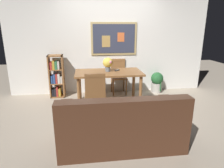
# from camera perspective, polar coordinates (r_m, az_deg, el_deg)

# --- Properties ---
(ground_plane) EXTENTS (12.00, 12.00, 0.00)m
(ground_plane) POSITION_cam_1_polar(r_m,az_deg,el_deg) (4.20, 1.64, -8.16)
(ground_plane) COLOR tan
(wall_back_with_painting) EXTENTS (5.20, 0.14, 2.60)m
(wall_back_with_painting) POSITION_cam_1_polar(r_m,az_deg,el_deg) (5.27, -0.73, 11.59)
(wall_back_with_painting) COLOR silver
(wall_back_with_painting) RESTS_ON ground_plane
(dining_table) EXTENTS (1.50, 0.81, 0.75)m
(dining_table) POSITION_cam_1_polar(r_m,az_deg,el_deg) (4.49, -1.00, 2.28)
(dining_table) COLOR brown
(dining_table) RESTS_ON ground_plane
(dining_chair_near_left) EXTENTS (0.40, 0.41, 0.91)m
(dining_chair_near_left) POSITION_cam_1_polar(r_m,az_deg,el_deg) (3.80, -4.91, -2.19)
(dining_chair_near_left) COLOR brown
(dining_chair_near_left) RESTS_ON ground_plane
(dining_chair_far_left) EXTENTS (0.40, 0.41, 0.91)m
(dining_chair_far_left) POSITION_cam_1_polar(r_m,az_deg,el_deg) (5.23, -5.36, 2.99)
(dining_chair_far_left) COLOR brown
(dining_chair_far_left) RESTS_ON ground_plane
(dining_chair_far_right) EXTENTS (0.40, 0.41, 0.91)m
(dining_chair_far_right) POSITION_cam_1_polar(r_m,az_deg,el_deg) (5.25, 1.88, 3.09)
(dining_chair_far_right) COLOR brown
(dining_chair_far_right) RESTS_ON ground_plane
(leather_couch) EXTENTS (1.80, 0.84, 0.84)m
(leather_couch) POSITION_cam_1_polar(r_m,az_deg,el_deg) (2.99, 2.57, -12.27)
(leather_couch) COLOR #472819
(leather_couch) RESTS_ON ground_plane
(bookshelf) EXTENTS (0.36, 0.28, 1.07)m
(bookshelf) POSITION_cam_1_polar(r_m,az_deg,el_deg) (5.15, -15.77, 1.88)
(bookshelf) COLOR brown
(bookshelf) RESTS_ON ground_plane
(potted_ivy) EXTENTS (0.33, 0.33, 0.55)m
(potted_ivy) POSITION_cam_1_polar(r_m,az_deg,el_deg) (5.51, 12.86, 0.67)
(potted_ivy) COLOR #B2ADA3
(potted_ivy) RESTS_ON ground_plane
(flower_vase) EXTENTS (0.23, 0.23, 0.32)m
(flower_vase) POSITION_cam_1_polar(r_m,az_deg,el_deg) (4.46, -1.20, 6.03)
(flower_vase) COLOR slate
(flower_vase) RESTS_ON dining_table
(tv_remote) EXTENTS (0.14, 0.14, 0.02)m
(tv_remote) POSITION_cam_1_polar(r_m,az_deg,el_deg) (4.56, 1.52, 3.99)
(tv_remote) COLOR black
(tv_remote) RESTS_ON dining_table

